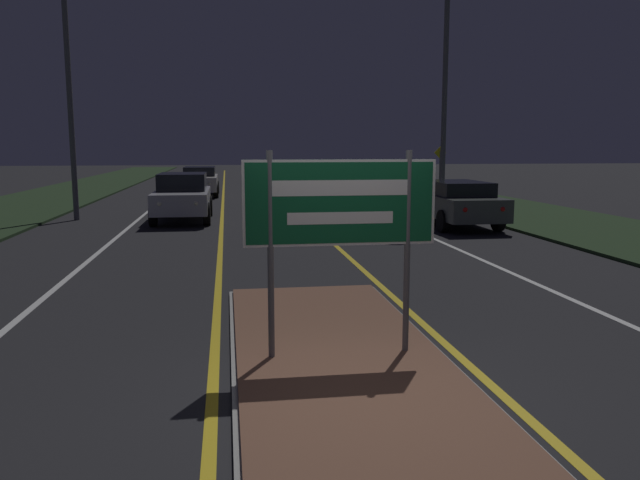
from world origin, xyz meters
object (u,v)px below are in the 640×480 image
object	(u,v)px
highway_sign	(340,212)
car_receding_0	(454,202)
streetlight_left_near	(65,20)
car_receding_1	(356,179)
car_approaching_1	(200,180)
warning_sign	(440,166)
car_approaching_0	(183,196)

from	to	relation	value
highway_sign	car_receding_0	size ratio (longest dim) A/B	0.48
streetlight_left_near	car_receding_1	bearing A→B (deg)	41.61
car_approaching_1	warning_sign	xyz separation A→B (m)	(11.55, -2.55, 0.74)
highway_sign	car_approaching_0	size ratio (longest dim) A/B	0.52
streetlight_left_near	warning_sign	xyz separation A→B (m)	(15.22, 7.45, -4.93)
streetlight_left_near	car_approaching_1	size ratio (longest dim) A/B	2.09
streetlight_left_near	car_approaching_1	xyz separation A→B (m)	(3.67, 10.00, -5.67)
streetlight_left_near	car_receding_0	xyz separation A→B (m)	(11.92, -3.32, -5.69)
car_approaching_1	warning_sign	distance (m)	11.85
car_approaching_1	warning_sign	size ratio (longest dim) A/B	1.98
car_approaching_1	warning_sign	world-z (taller)	warning_sign
car_receding_0	car_receding_1	bearing A→B (deg)	90.84
warning_sign	streetlight_left_near	bearing A→B (deg)	-153.93
streetlight_left_near	car_receding_1	xyz separation A→B (m)	(11.72, 10.41, -5.69)
streetlight_left_near	warning_sign	distance (m)	17.65
car_receding_0	car_approaching_0	world-z (taller)	car_approaching_0
car_approaching_1	car_receding_0	bearing A→B (deg)	-58.22
highway_sign	warning_sign	world-z (taller)	warning_sign
highway_sign	streetlight_left_near	bearing A→B (deg)	112.53
warning_sign	car_approaching_1	bearing A→B (deg)	167.54
streetlight_left_near	car_approaching_0	size ratio (longest dim) A/B	2.25
streetlight_left_near	car_approaching_1	bearing A→B (deg)	69.83
car_receding_1	car_receding_0	bearing A→B (deg)	-89.16
car_approaching_0	car_approaching_1	size ratio (longest dim) A/B	0.93
highway_sign	car_approaching_1	bearing A→B (deg)	95.82
car_receding_1	car_approaching_0	distance (m)	13.79
highway_sign	car_approaching_1	xyz separation A→B (m)	(-2.55, 24.98, -0.95)
car_approaching_0	car_receding_1	bearing A→B (deg)	53.62
car_approaching_0	warning_sign	distance (m)	14.25
streetlight_left_near	car_receding_0	bearing A→B (deg)	-15.55
car_receding_0	car_receding_1	distance (m)	13.73
car_receding_0	car_approaching_0	size ratio (longest dim) A/B	1.10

